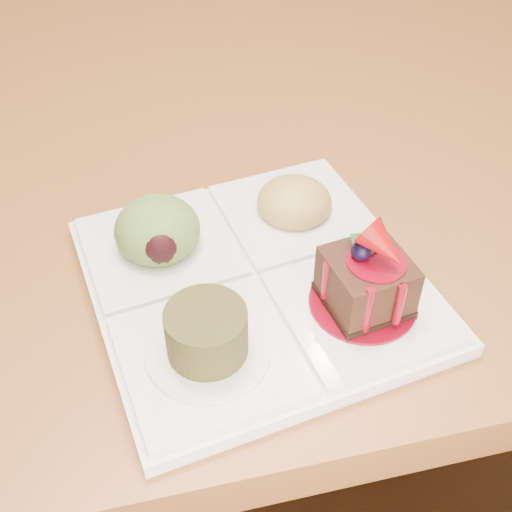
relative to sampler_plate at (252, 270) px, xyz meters
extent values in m
plane|color=#4F2F16|center=(0.17, 0.75, -0.77)|extent=(6.00, 6.00, 0.00)
cylinder|color=brown|center=(-0.27, 1.59, -0.41)|extent=(0.06, 0.06, 0.71)
cylinder|color=black|center=(0.83, 0.80, -0.58)|extent=(0.03, 0.03, 0.38)
cylinder|color=black|center=(0.81, 1.12, -0.58)|extent=(0.03, 0.03, 0.38)
cube|color=white|center=(0.00, 0.00, -0.01)|extent=(0.27, 0.27, 0.01)
cube|color=white|center=(0.07, -0.05, 0.00)|extent=(0.13, 0.13, 0.01)
cube|color=white|center=(-0.05, -0.07, 0.00)|extent=(0.13, 0.13, 0.01)
cube|color=white|center=(-0.06, 0.05, 0.00)|extent=(0.13, 0.13, 0.01)
cube|color=white|center=(0.05, 0.06, 0.00)|extent=(0.13, 0.13, 0.01)
cylinder|color=maroon|center=(0.07, -0.05, 0.00)|extent=(0.08, 0.08, 0.00)
cube|color=black|center=(0.07, -0.05, 0.00)|extent=(0.06, 0.06, 0.01)
cube|color=#38170F|center=(0.07, -0.05, 0.02)|extent=(0.06, 0.06, 0.03)
cylinder|color=maroon|center=(0.07, -0.05, 0.04)|extent=(0.04, 0.04, 0.00)
sphere|color=black|center=(0.06, -0.05, 0.05)|extent=(0.01, 0.01, 0.01)
cone|color=#990C09|center=(0.07, -0.06, 0.06)|extent=(0.04, 0.05, 0.03)
cube|color=#124B1A|center=(0.07, -0.04, 0.05)|extent=(0.01, 0.02, 0.01)
cube|color=#124B1A|center=(0.07, -0.04, 0.05)|extent=(0.01, 0.02, 0.01)
cylinder|color=maroon|center=(0.06, -0.08, 0.02)|extent=(0.01, 0.01, 0.04)
cylinder|color=maroon|center=(0.08, -0.08, 0.02)|extent=(0.01, 0.01, 0.03)
cylinder|color=maroon|center=(0.04, -0.05, 0.02)|extent=(0.01, 0.01, 0.03)
cylinder|color=white|center=(-0.05, -0.07, 0.00)|extent=(0.08, 0.08, 0.00)
cylinder|color=#442C13|center=(-0.05, -0.07, 0.02)|extent=(0.05, 0.05, 0.03)
cylinder|color=#4C2E10|center=(-0.05, -0.07, 0.03)|extent=(0.04, 0.04, 0.00)
ellipsoid|color=olive|center=(-0.06, 0.05, 0.01)|extent=(0.07, 0.07, 0.05)
ellipsoid|color=black|center=(-0.06, 0.02, 0.02)|extent=(0.03, 0.02, 0.03)
ellipsoid|color=gold|center=(0.05, 0.06, 0.01)|extent=(0.06, 0.06, 0.04)
cube|color=orange|center=(0.07, 0.07, 0.01)|extent=(0.02, 0.02, 0.01)
cube|color=#5F811C|center=(0.05, 0.08, 0.01)|extent=(0.02, 0.02, 0.01)
cube|color=orange|center=(0.04, 0.06, 0.01)|extent=(0.02, 0.02, 0.01)
cube|color=#5F811C|center=(0.05, 0.05, 0.01)|extent=(0.02, 0.02, 0.01)
camera|label=1|loc=(-0.07, -0.33, 0.34)|focal=45.00mm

